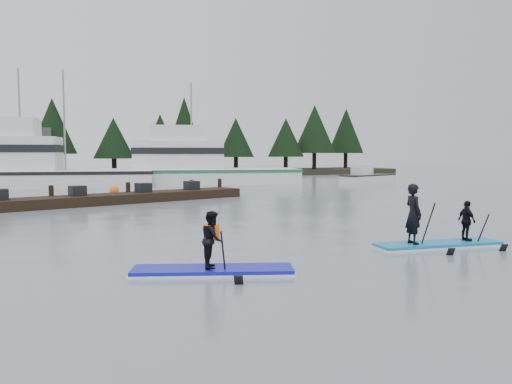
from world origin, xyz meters
name	(u,v)px	position (x,y,z in m)	size (l,w,h in m)	color
ground	(352,248)	(0.00, 0.00, 0.00)	(160.00, 160.00, 0.00)	slate
far_shore	(104,175)	(0.00, 42.00, 0.30)	(70.00, 8.00, 0.60)	#2D281E
treeline	(104,178)	(0.00, 42.00, 0.00)	(60.00, 4.00, 8.00)	black
fishing_boat_large	(27,178)	(-7.47, 29.92, 0.74)	(17.93, 9.04, 9.80)	white
fishing_boat_medium	(196,176)	(5.25, 28.36, 0.67)	(16.59, 8.57, 9.29)	white
skiff	(368,179)	(19.53, 24.00, 0.34)	(5.79, 1.74, 0.68)	white
floating_dock	(117,198)	(-3.55, 15.14, 0.24)	(14.44, 1.93, 0.48)	black
buoy_c	(283,182)	(12.86, 27.21, 0.00)	(0.54, 0.54, 0.54)	#FF5F0C
buoy_b	(114,193)	(-2.54, 21.70, 0.00)	(0.61, 0.61, 0.61)	#FF5F0C
paddleboard_solo	(213,255)	(-4.43, -1.06, 0.40)	(3.49, 2.09, 1.81)	#1215AF
paddleboard_duo	(435,228)	(2.12, -0.88, 0.54)	(3.69, 1.57, 2.26)	#1274AD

